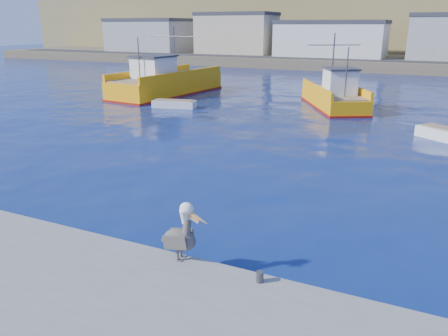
# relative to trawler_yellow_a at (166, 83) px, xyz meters

# --- Properties ---
(ground) EXTENTS (260.00, 260.00, 0.00)m
(ground) POSITION_rel_trawler_yellow_a_xyz_m (18.43, -26.11, -1.19)
(ground) COLOR #061050
(ground) RESTS_ON ground
(dock_bollards) EXTENTS (36.20, 0.20, 0.30)m
(dock_bollards) POSITION_rel_trawler_yellow_a_xyz_m (19.03, -29.51, -0.54)
(dock_bollards) COLOR #4C4C4C
(dock_bollards) RESTS_ON dock
(far_shore) EXTENTS (200.00, 81.00, 24.00)m
(far_shore) POSITION_rel_trawler_yellow_a_xyz_m (18.44, 83.09, 7.79)
(far_shore) COLOR brown
(far_shore) RESTS_ON ground
(trawler_yellow_a) EXTENTS (6.48, 14.51, 6.87)m
(trawler_yellow_a) POSITION_rel_trawler_yellow_a_xyz_m (0.00, 0.00, 0.00)
(trawler_yellow_a) COLOR #FEA50A
(trawler_yellow_a) RESTS_ON ground
(trawler_yellow_b) EXTENTS (7.66, 10.30, 6.33)m
(trawler_yellow_b) POSITION_rel_trawler_yellow_a_xyz_m (17.48, -0.32, -0.23)
(trawler_yellow_b) COLOR #FEA50A
(trawler_yellow_b) RESTS_ON ground
(skiff_left) EXTENTS (3.94, 2.07, 0.82)m
(skiff_left) POSITION_rel_trawler_yellow_a_xyz_m (4.73, -6.18, -0.93)
(skiff_left) COLOR silver
(skiff_left) RESTS_ON ground
(pelican) EXTENTS (1.45, 0.67, 1.79)m
(pelican) POSITION_rel_trawler_yellow_a_xyz_m (19.00, -29.36, 0.07)
(pelican) COLOR #595451
(pelican) RESTS_ON dock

